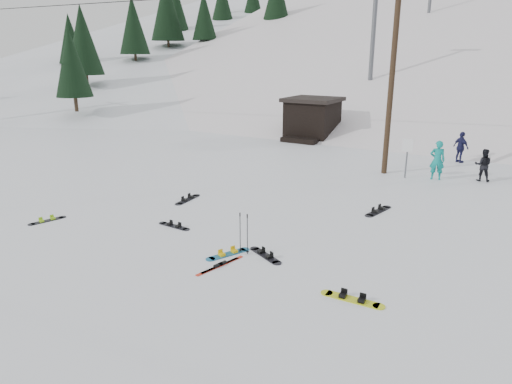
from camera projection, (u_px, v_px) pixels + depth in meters
The scene contains 21 objects.
ground at pixel (151, 280), 11.71m from camera, with size 200.00×200.00×0.00m, color white.
ski_slope at pixel (450, 192), 60.30m from camera, with size 60.00×75.00×45.00m, color white.
ridge_left at pixel (200, 163), 72.02m from camera, with size 34.00×85.00×38.00m, color white.
treeline_left at pixel (173, 97), 61.28m from camera, with size 20.00×64.00×10.00m, color black, non-canonical shape.
treeline_crest at pixel (486, 86), 82.23m from camera, with size 50.00×6.00×10.00m, color black, non-canonical shape.
utility_pole at pixel (392, 74), 20.85m from camera, with size 2.00×0.26×9.00m.
trail_sign at pixel (407, 151), 20.95m from camera, with size 0.50×0.09×1.85m.
lift_hut at pixel (312, 118), 30.95m from camera, with size 3.40×4.10×2.75m.
lift_tower_near at pixel (374, 23), 36.00m from camera, with size 2.20×0.36×8.00m.
hero_snowboard at pixel (228, 254), 13.18m from camera, with size 0.74×1.34×0.10m.
hero_skis at pixel (220, 265), 12.47m from camera, with size 0.47×1.64×0.09m.
ski_poles at pixel (244, 233), 13.12m from camera, with size 0.34×0.09×1.22m.
board_scatter_a at pixel (174, 226), 15.32m from camera, with size 1.32×0.29×0.09m.
board_scatter_b at pixel (188, 199), 18.11m from camera, with size 0.40×1.54×0.11m.
board_scatter_c at pixel (47, 220), 15.82m from camera, with size 0.53×1.25×0.09m.
board_scatter_d at pixel (265, 255), 13.09m from camera, with size 1.30×0.78×0.10m.
board_scatter_e at pixel (352, 299), 10.74m from camera, with size 1.56×0.33×0.11m.
board_scatter_f at pixel (378, 211), 16.76m from camera, with size 0.58×1.61×0.11m.
skier_teal at pixel (437, 160), 20.82m from camera, with size 0.66×0.43×1.82m, color #0D8A84.
skier_dark at pixel (483, 165), 20.62m from camera, with size 0.72×0.56×1.48m, color black.
skier_navy at pixel (461, 147), 24.12m from camera, with size 0.97×0.40×1.65m, color #1C1D47.
Camera 1 is at (7.75, -7.65, 5.57)m, focal length 32.00 mm.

